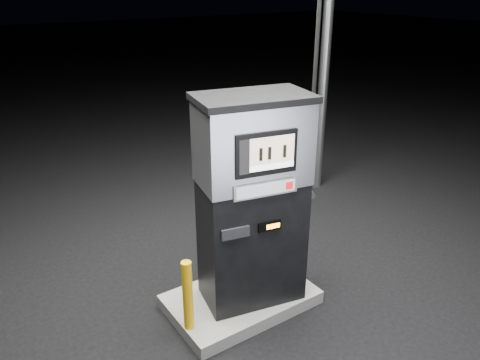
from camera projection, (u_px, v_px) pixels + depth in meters
ground at (241, 304)px, 5.32m from camera, size 80.00×80.00×0.00m
pump_island at (241, 299)px, 5.29m from camera, size 1.60×1.00×0.15m
fuel_dispenser at (253, 200)px, 4.80m from camera, size 1.31×0.89×4.70m
bollard_left at (188, 296)px, 4.61m from camera, size 0.12×0.12×0.77m
bollard_right at (277, 238)px, 5.47m from camera, size 0.16×0.16×0.94m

